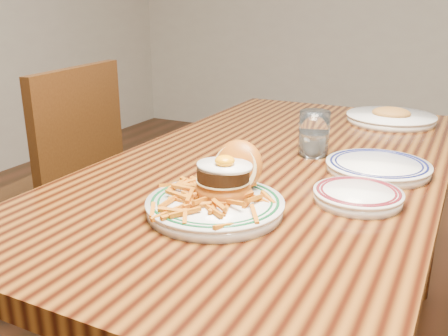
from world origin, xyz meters
The scene contains 7 objects.
table centered at (0.00, 0.00, 0.66)m, with size 0.85×1.60×0.75m.
chair_left centered at (-0.80, -0.05, 0.52)m, with size 0.50×0.50×0.96m.
main_plate centered at (0.01, -0.38, 0.79)m, with size 0.28×0.29×0.14m.
side_plate centered at (0.26, -0.21, 0.77)m, with size 0.19×0.19×0.03m.
rear_plate centered at (0.26, 0.01, 0.77)m, with size 0.26×0.26×0.03m.
water_glass centered at (0.07, 0.08, 0.81)m, with size 0.08×0.08×0.13m.
far_plate centered at (0.20, 0.59, 0.77)m, with size 0.31×0.31×0.06m.
Camera 1 is at (0.45, -1.22, 1.16)m, focal length 40.00 mm.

